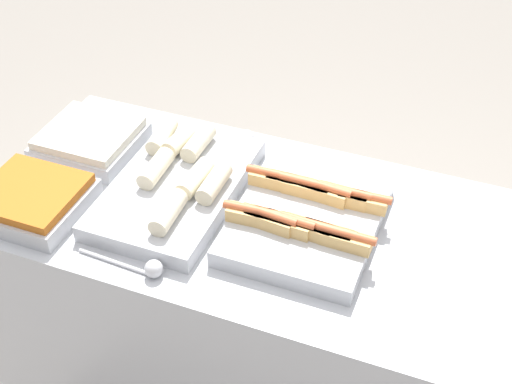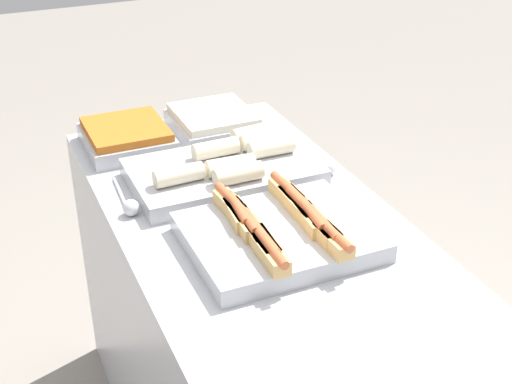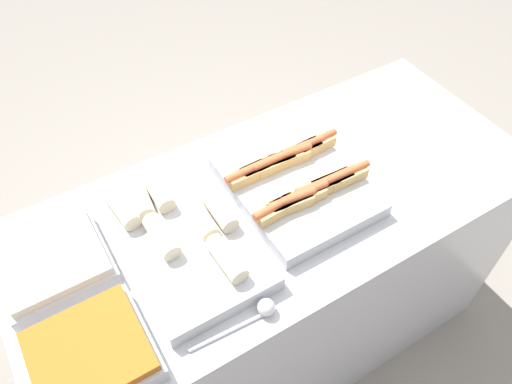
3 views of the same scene
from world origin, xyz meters
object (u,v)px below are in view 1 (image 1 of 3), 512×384
at_px(serving_spoon_near, 147,268).
at_px(tray_hotdogs, 307,217).
at_px(tray_side_front, 32,200).
at_px(tray_side_back, 90,140).
at_px(tray_wraps, 178,183).
at_px(serving_spoon_far, 240,137).

bearing_deg(serving_spoon_near, tray_hotdogs, 43.68).
height_order(tray_side_front, tray_side_back, same).
xyz_separation_m(tray_wraps, tray_side_back, (-0.33, 0.09, -0.00)).
relative_size(tray_hotdogs, tray_wraps, 0.84).
distance_m(tray_hotdogs, serving_spoon_near, 0.43).
distance_m(tray_side_front, serving_spoon_far, 0.63).
xyz_separation_m(tray_side_back, serving_spoon_near, (0.39, -0.39, -0.02)).
xyz_separation_m(tray_side_front, serving_spoon_near, (0.39, -0.10, -0.02)).
bearing_deg(tray_side_back, tray_wraps, -14.59).
distance_m(tray_wraps, serving_spoon_near, 0.31).
height_order(tray_side_front, serving_spoon_near, tray_side_front).
bearing_deg(tray_side_back, tray_side_front, -90.00).
xyz_separation_m(tray_hotdogs, tray_side_front, (-0.70, -0.20, -0.00)).
xyz_separation_m(tray_wraps, serving_spoon_far, (0.07, 0.28, -0.02)).
relative_size(tray_wraps, serving_spoon_near, 2.24).
bearing_deg(tray_hotdogs, tray_side_front, -164.36).
relative_size(tray_side_front, serving_spoon_far, 1.11).
relative_size(tray_side_front, serving_spoon_near, 1.16).
xyz_separation_m(tray_hotdogs, tray_side_back, (-0.70, 0.09, -0.00)).
distance_m(tray_wraps, tray_side_back, 0.34).
bearing_deg(tray_side_back, serving_spoon_far, 26.72).
relative_size(tray_side_back, serving_spoon_far, 1.11).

